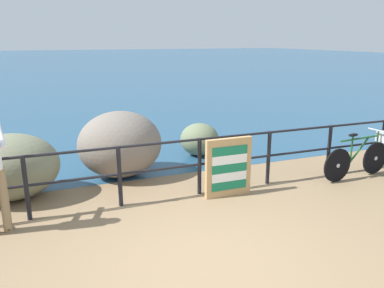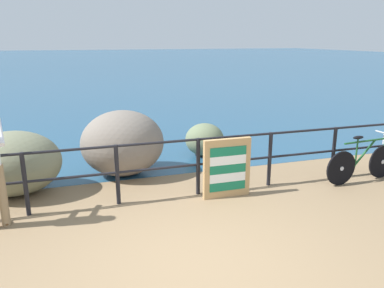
{
  "view_description": "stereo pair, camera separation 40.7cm",
  "coord_description": "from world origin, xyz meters",
  "px_view_note": "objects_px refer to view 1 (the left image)",
  "views": [
    {
      "loc": [
        -1.69,
        -3.74,
        2.67
      ],
      "look_at": [
        0.71,
        2.5,
        0.81
      ],
      "focal_mm": 35.72,
      "sensor_mm": 36.0,
      "label": 1
    },
    {
      "loc": [
        -1.3,
        -3.87,
        2.67
      ],
      "look_at": [
        0.71,
        2.5,
        0.81
      ],
      "focal_mm": 35.72,
      "sensor_mm": 36.0,
      "label": 2
    }
  ],
  "objects_px": {
    "folded_deckchair_stack": "(228,167)",
    "breakwater_boulder_main": "(120,144)",
    "bicycle": "(363,154)",
    "breakwater_boulder_right": "(199,139)",
    "breakwater_boulder_left": "(10,167)"
  },
  "relations": [
    {
      "from": "folded_deckchair_stack",
      "to": "breakwater_boulder_left",
      "type": "xyz_separation_m",
      "value": [
        -3.5,
        1.24,
        0.05
      ]
    },
    {
      "from": "bicycle",
      "to": "breakwater_boulder_right",
      "type": "bearing_deg",
      "value": 129.02
    },
    {
      "from": "folded_deckchair_stack",
      "to": "breakwater_boulder_right",
      "type": "bearing_deg",
      "value": 79.47
    },
    {
      "from": "folded_deckchair_stack",
      "to": "breakwater_boulder_main",
      "type": "distance_m",
      "value": 2.28
    },
    {
      "from": "breakwater_boulder_main",
      "to": "breakwater_boulder_right",
      "type": "relative_size",
      "value": 1.81
    },
    {
      "from": "folded_deckchair_stack",
      "to": "breakwater_boulder_main",
      "type": "xyz_separation_m",
      "value": [
        -1.55,
        1.67,
        0.14
      ]
    },
    {
      "from": "bicycle",
      "to": "breakwater_boulder_left",
      "type": "distance_m",
      "value": 6.54
    },
    {
      "from": "breakwater_boulder_right",
      "to": "breakwater_boulder_left",
      "type": "bearing_deg",
      "value": -163.12
    },
    {
      "from": "folded_deckchair_stack",
      "to": "breakwater_boulder_main",
      "type": "bearing_deg",
      "value": 132.77
    },
    {
      "from": "breakwater_boulder_main",
      "to": "breakwater_boulder_left",
      "type": "height_order",
      "value": "breakwater_boulder_main"
    },
    {
      "from": "folded_deckchair_stack",
      "to": "breakwater_boulder_left",
      "type": "bearing_deg",
      "value": 160.53
    },
    {
      "from": "bicycle",
      "to": "breakwater_boulder_left",
      "type": "relative_size",
      "value": 1.05
    },
    {
      "from": "folded_deckchair_stack",
      "to": "breakwater_boulder_right",
      "type": "height_order",
      "value": "folded_deckchair_stack"
    },
    {
      "from": "bicycle",
      "to": "breakwater_boulder_right",
      "type": "height_order",
      "value": "bicycle"
    },
    {
      "from": "folded_deckchair_stack",
      "to": "breakwater_boulder_main",
      "type": "relative_size",
      "value": 0.63
    }
  ]
}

